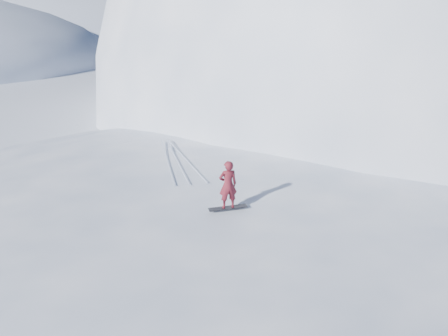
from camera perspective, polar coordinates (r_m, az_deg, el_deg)
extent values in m
plane|color=white|center=(15.72, -2.68, -12.46)|extent=(400.00, 400.00, 0.00)
ellipsoid|color=white|center=(18.35, -0.41, -6.97)|extent=(36.00, 28.00, 4.80)
ellipsoid|color=white|center=(46.09, 22.76, 9.23)|extent=(60.00, 56.00, 56.00)
ellipsoid|color=white|center=(35.84, 10.55, 7.30)|extent=(28.00, 24.00, 18.00)
ellipsoid|color=white|center=(129.26, -26.32, 15.96)|extent=(140.00, 90.00, 36.00)
ellipsoid|color=white|center=(14.40, -18.75, -17.54)|extent=(6.00, 5.40, 0.80)
ellipsoid|color=white|center=(14.63, 19.36, -16.93)|extent=(5.00, 4.50, 0.70)
ellipsoid|color=white|center=(20.93, -9.66, -3.45)|extent=(7.00, 6.30, 1.00)
ellipsoid|color=white|center=(20.73, 15.95, -4.29)|extent=(4.00, 3.60, 0.60)
cube|color=black|center=(13.95, 0.55, -5.68)|extent=(1.39, 0.41, 0.02)
imported|color=maroon|center=(13.57, 0.57, -2.40)|extent=(0.67, 0.48, 1.73)
cube|color=silver|center=(18.48, -8.12, 1.29)|extent=(0.66, 5.98, 0.04)
cube|color=silver|center=(18.48, -6.81, 1.35)|extent=(0.98, 5.94, 0.04)
cube|color=silver|center=(18.49, -5.55, 1.41)|extent=(1.58, 5.82, 0.04)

